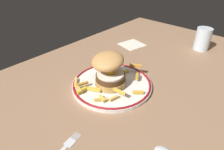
% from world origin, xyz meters
% --- Properties ---
extents(ground_plane, '(1.37, 0.83, 0.04)m').
position_xyz_m(ground_plane, '(0.00, 0.00, -0.02)').
color(ground_plane, '#946D50').
extents(dinner_plate, '(0.27, 0.27, 0.02)m').
position_xyz_m(dinner_plate, '(-0.05, 0.02, 0.01)').
color(dinner_plate, white).
rests_on(dinner_plate, ground_plane).
extents(burger, '(0.12, 0.12, 0.11)m').
position_xyz_m(burger, '(-0.06, 0.02, 0.07)').
color(burger, tan).
rests_on(burger, dinner_plate).
extents(fries_pile, '(0.25, 0.24, 0.03)m').
position_xyz_m(fries_pile, '(-0.06, 0.03, 0.03)').
color(fries_pile, gold).
rests_on(fries_pile, dinner_plate).
extents(water_glass, '(0.07, 0.07, 0.10)m').
position_xyz_m(water_glass, '(0.45, -0.10, 0.04)').
color(water_glass, silver).
rests_on(water_glass, ground_plane).
extents(napkin, '(0.13, 0.13, 0.00)m').
position_xyz_m(napkin, '(0.28, 0.18, 0.00)').
color(napkin, silver).
rests_on(napkin, ground_plane).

